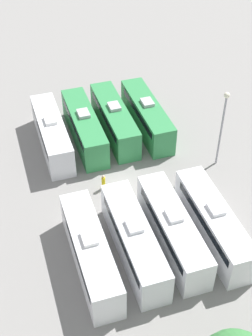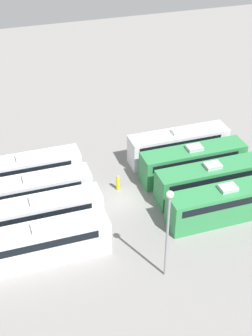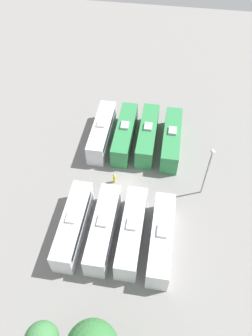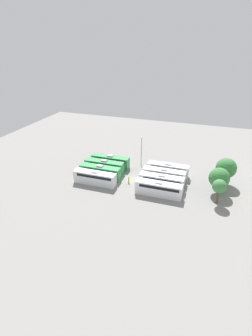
# 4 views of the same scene
# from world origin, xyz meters

# --- Properties ---
(ground_plane) EXTENTS (116.61, 116.61, 0.00)m
(ground_plane) POSITION_xyz_m (0.00, 0.00, 0.00)
(ground_plane) COLOR gray
(bus_0) EXTENTS (2.59, 11.26, 3.72)m
(bus_0) POSITION_xyz_m (-5.50, -8.35, 1.85)
(bus_0) COLOR #338C4C
(bus_0) RESTS_ON ground_plane
(bus_1) EXTENTS (2.59, 11.26, 3.72)m
(bus_1) POSITION_xyz_m (-1.78, -8.70, 1.85)
(bus_1) COLOR #338C4C
(bus_1) RESTS_ON ground_plane
(bus_2) EXTENTS (2.59, 11.26, 3.72)m
(bus_2) POSITION_xyz_m (1.75, -8.40, 1.85)
(bus_2) COLOR #338C4C
(bus_2) RESTS_ON ground_plane
(bus_3) EXTENTS (2.59, 11.26, 3.72)m
(bus_3) POSITION_xyz_m (5.35, -8.29, 1.85)
(bus_3) COLOR silver
(bus_3) RESTS_ON ground_plane
(bus_4) EXTENTS (2.59, 11.26, 3.72)m
(bus_4) POSITION_xyz_m (-5.46, 8.73, 1.85)
(bus_4) COLOR silver
(bus_4) RESTS_ON ground_plane
(bus_5) EXTENTS (2.59, 11.26, 3.72)m
(bus_5) POSITION_xyz_m (-1.82, 8.34, 1.85)
(bus_5) COLOR white
(bus_5) RESTS_ON ground_plane
(bus_6) EXTENTS (2.59, 11.26, 3.72)m
(bus_6) POSITION_xyz_m (1.70, 8.44, 1.85)
(bus_6) COLOR silver
(bus_6) RESTS_ON ground_plane
(bus_7) EXTENTS (2.59, 11.26, 3.72)m
(bus_7) POSITION_xyz_m (5.48, 8.57, 1.85)
(bus_7) COLOR white
(bus_7) RESTS_ON ground_plane
(worker_person) EXTENTS (0.36, 0.36, 1.71)m
(worker_person) POSITION_xyz_m (1.94, -0.19, 0.80)
(worker_person) COLOR gold
(worker_person) RESTS_ON ground_plane
(light_pole) EXTENTS (0.60, 0.60, 8.62)m
(light_pole) POSITION_xyz_m (-10.37, -0.34, 5.76)
(light_pole) COLOR gray
(light_pole) RESTS_ON ground_plane
(tree_0) EXTENTS (5.21, 5.21, 7.19)m
(tree_0) POSITION_xyz_m (-5.52, 23.44, 4.57)
(tree_0) COLOR brown
(tree_0) RESTS_ON ground_plane
(tree_1) EXTENTS (4.96, 4.96, 6.67)m
(tree_1) POSITION_xyz_m (-0.18, 21.93, 4.17)
(tree_1) COLOR brown
(tree_1) RESTS_ON ground_plane
(tree_2) EXTENTS (3.20, 3.20, 6.05)m
(tree_2) POSITION_xyz_m (4.49, 22.04, 4.39)
(tree_2) COLOR brown
(tree_2) RESTS_ON ground_plane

